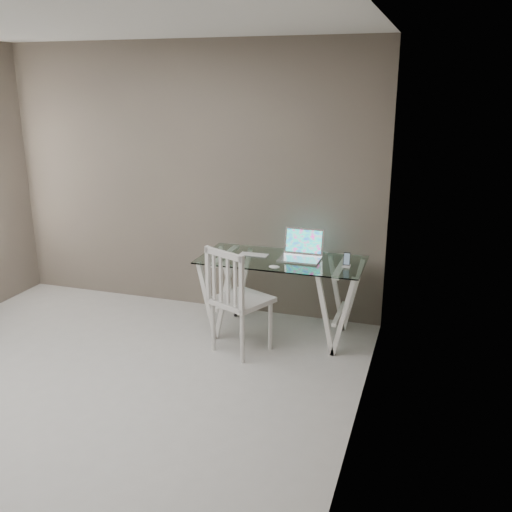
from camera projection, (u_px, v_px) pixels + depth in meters
The scene contains 7 objects.
room at pixel (37, 175), 3.69m from camera, with size 4.50×4.52×2.71m.
desk at pixel (281, 296), 5.31m from camera, with size 1.50×0.70×0.75m.
chair at pixel (235, 296), 4.90m from camera, with size 0.59×0.59×0.97m.
laptop at pixel (302, 251), 5.23m from camera, with size 0.37×0.32×0.26m.
keyboard at pixel (254, 255), 5.33m from camera, with size 0.28×0.12×0.01m, color silver.
mouse at pixel (274, 267), 4.94m from camera, with size 0.10×0.06×0.03m, color white.
phone_dock at pixel (347, 263), 4.98m from camera, with size 0.07×0.07×0.13m.
Camera 1 is at (2.42, -3.05, 2.29)m, focal length 40.00 mm.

